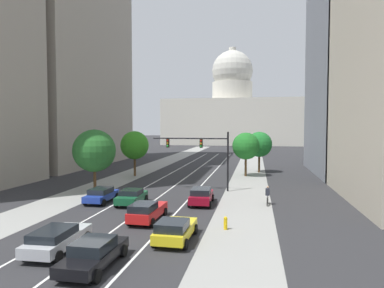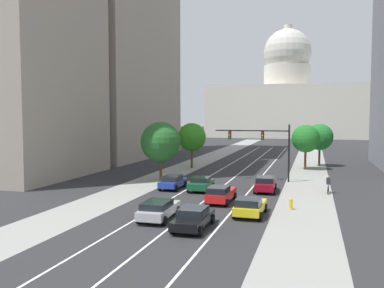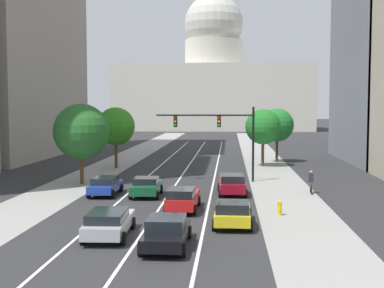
{
  "view_description": "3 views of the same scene",
  "coord_description": "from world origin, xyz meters",
  "px_view_note": "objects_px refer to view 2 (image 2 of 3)",
  "views": [
    {
      "loc": [
        9.52,
        -17.59,
        7.1
      ],
      "look_at": [
        2.04,
        22.1,
        5.0
      ],
      "focal_mm": 31.94,
      "sensor_mm": 36.0,
      "label": 1
    },
    {
      "loc": [
        9.12,
        -28.07,
        7.53
      ],
      "look_at": [
        -2.5,
        11.56,
        4.66
      ],
      "focal_mm": 38.9,
      "sensor_mm": 36.0,
      "label": 2
    },
    {
      "loc": [
        4.46,
        -25.68,
        6.56
      ],
      "look_at": [
        1.81,
        11.14,
        3.86
      ],
      "focal_mm": 48.84,
      "sensor_mm": 36.0,
      "label": 3
    }
  ],
  "objects_px": {
    "car_silver": "(159,209)",
    "car_green": "(201,183)",
    "car_blue": "(173,182)",
    "street_tree_near_left": "(192,137)",
    "car_red": "(221,194)",
    "fire_hydrant": "(291,204)",
    "capitol_building": "(287,101)",
    "street_tree_far_right": "(320,137)",
    "car_crimson": "(265,184)",
    "cyclist": "(328,185)",
    "car_yellow": "(250,206)",
    "street_tree_near_right": "(306,139)",
    "street_tree_mid_left": "(161,142)",
    "traffic_signal_mast": "(264,141)",
    "car_black": "(193,218)"
  },
  "relations": [
    {
      "from": "street_tree_mid_left",
      "to": "car_black",
      "type": "bearing_deg",
      "value": -63.57
    },
    {
      "from": "street_tree_far_right",
      "to": "capitol_building",
      "type": "bearing_deg",
      "value": 96.84
    },
    {
      "from": "car_silver",
      "to": "street_tree_far_right",
      "type": "height_order",
      "value": "street_tree_far_right"
    },
    {
      "from": "car_yellow",
      "to": "car_black",
      "type": "relative_size",
      "value": 0.92
    },
    {
      "from": "car_silver",
      "to": "car_green",
      "type": "distance_m",
      "value": 11.82
    },
    {
      "from": "fire_hydrant",
      "to": "car_crimson",
      "type": "bearing_deg",
      "value": 111.52
    },
    {
      "from": "car_crimson",
      "to": "street_tree_near_left",
      "type": "relative_size",
      "value": 0.68
    },
    {
      "from": "fire_hydrant",
      "to": "cyclist",
      "type": "distance_m",
      "value": 8.7
    },
    {
      "from": "car_red",
      "to": "fire_hydrant",
      "type": "height_order",
      "value": "car_red"
    },
    {
      "from": "cyclist",
      "to": "street_tree_near_left",
      "type": "bearing_deg",
      "value": 55.82
    },
    {
      "from": "car_black",
      "to": "car_blue",
      "type": "distance_m",
      "value": 15.14
    },
    {
      "from": "fire_hydrant",
      "to": "street_tree_mid_left",
      "type": "bearing_deg",
      "value": 143.24
    },
    {
      "from": "street_tree_mid_left",
      "to": "car_green",
      "type": "bearing_deg",
      "value": -41.13
    },
    {
      "from": "car_crimson",
      "to": "traffic_signal_mast",
      "type": "bearing_deg",
      "value": 4.96
    },
    {
      "from": "car_yellow",
      "to": "street_tree_mid_left",
      "type": "bearing_deg",
      "value": 41.89
    },
    {
      "from": "car_blue",
      "to": "street_tree_near_left",
      "type": "height_order",
      "value": "street_tree_near_left"
    },
    {
      "from": "cyclist",
      "to": "car_yellow",
      "type": "bearing_deg",
      "value": 157.17
    },
    {
      "from": "cyclist",
      "to": "traffic_signal_mast",
      "type": "bearing_deg",
      "value": 54.75
    },
    {
      "from": "car_black",
      "to": "car_silver",
      "type": "bearing_deg",
      "value": 62.02
    },
    {
      "from": "car_black",
      "to": "street_tree_mid_left",
      "type": "xyz_separation_m",
      "value": [
        -9.46,
        19.03,
        3.69
      ]
    },
    {
      "from": "street_tree_far_right",
      "to": "street_tree_near_left",
      "type": "xyz_separation_m",
      "value": [
        -17.5,
        -7.09,
        0.08
      ]
    },
    {
      "from": "street_tree_mid_left",
      "to": "car_red",
      "type": "bearing_deg",
      "value": -48.18
    },
    {
      "from": "street_tree_far_right",
      "to": "street_tree_mid_left",
      "type": "bearing_deg",
      "value": -133.95
    },
    {
      "from": "car_red",
      "to": "street_tree_near_left",
      "type": "relative_size",
      "value": 0.72
    },
    {
      "from": "car_green",
      "to": "traffic_signal_mast",
      "type": "xyz_separation_m",
      "value": [
        5.32,
        7.98,
        3.82
      ]
    },
    {
      "from": "car_crimson",
      "to": "street_tree_near_right",
      "type": "xyz_separation_m",
      "value": [
        3.43,
        18.5,
        3.49
      ]
    },
    {
      "from": "street_tree_mid_left",
      "to": "car_blue",
      "type": "bearing_deg",
      "value": -58.06
    },
    {
      "from": "capitol_building",
      "to": "car_yellow",
      "type": "bearing_deg",
      "value": -87.71
    },
    {
      "from": "car_black",
      "to": "street_tree_near_right",
      "type": "relative_size",
      "value": 0.76
    },
    {
      "from": "car_silver",
      "to": "car_black",
      "type": "relative_size",
      "value": 1.03
    },
    {
      "from": "traffic_signal_mast",
      "to": "cyclist",
      "type": "relative_size",
      "value": 4.96
    },
    {
      "from": "capitol_building",
      "to": "street_tree_far_right",
      "type": "height_order",
      "value": "capitol_building"
    },
    {
      "from": "car_blue",
      "to": "street_tree_near_right",
      "type": "distance_m",
      "value": 23.5
    },
    {
      "from": "car_yellow",
      "to": "traffic_signal_mast",
      "type": "height_order",
      "value": "traffic_signal_mast"
    },
    {
      "from": "car_red",
      "to": "cyclist",
      "type": "height_order",
      "value": "cyclist"
    },
    {
      "from": "car_black",
      "to": "street_tree_mid_left",
      "type": "relative_size",
      "value": 0.7
    },
    {
      "from": "street_tree_near_left",
      "to": "street_tree_mid_left",
      "type": "bearing_deg",
      "value": -91.99
    },
    {
      "from": "cyclist",
      "to": "street_tree_near_right",
      "type": "bearing_deg",
      "value": 13.31
    },
    {
      "from": "car_crimson",
      "to": "street_tree_far_right",
      "type": "distance_m",
      "value": 23.74
    },
    {
      "from": "car_yellow",
      "to": "capitol_building",
      "type": "bearing_deg",
      "value": 3.29
    },
    {
      "from": "street_tree_mid_left",
      "to": "street_tree_near_right",
      "type": "bearing_deg",
      "value": 41.62
    },
    {
      "from": "car_yellow",
      "to": "street_tree_near_right",
      "type": "distance_m",
      "value": 29.13
    },
    {
      "from": "car_crimson",
      "to": "fire_hydrant",
      "type": "height_order",
      "value": "car_crimson"
    },
    {
      "from": "fire_hydrant",
      "to": "street_tree_mid_left",
      "type": "xyz_separation_m",
      "value": [
        -15.41,
        11.51,
        3.96
      ]
    },
    {
      "from": "street_tree_near_left",
      "to": "street_tree_near_right",
      "type": "bearing_deg",
      "value": 9.91
    },
    {
      "from": "capitol_building",
      "to": "street_tree_far_right",
      "type": "xyz_separation_m",
      "value": [
        9.99,
        -83.28,
        -8.2
      ]
    },
    {
      "from": "car_crimson",
      "to": "car_blue",
      "type": "relative_size",
      "value": 1.03
    },
    {
      "from": "fire_hydrant",
      "to": "street_tree_far_right",
      "type": "relative_size",
      "value": 0.15
    },
    {
      "from": "car_yellow",
      "to": "street_tree_mid_left",
      "type": "xyz_separation_m",
      "value": [
        -12.56,
        14.5,
        3.68
      ]
    },
    {
      "from": "car_crimson",
      "to": "fire_hydrant",
      "type": "xyz_separation_m",
      "value": [
        2.84,
        -7.22,
        -0.34
      ]
    }
  ]
}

